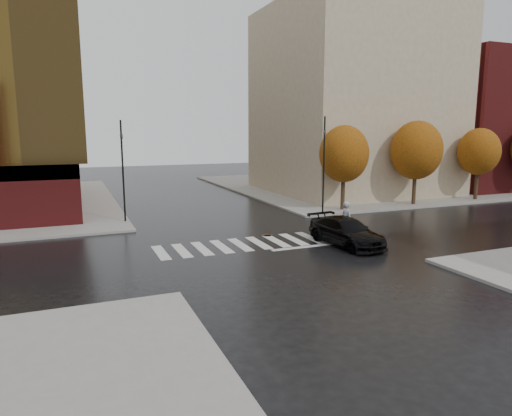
# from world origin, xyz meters

# --- Properties ---
(ground) EXTENTS (120.00, 120.00, 0.00)m
(ground) POSITION_xyz_m (0.00, 0.00, 0.00)
(ground) COLOR black
(ground) RESTS_ON ground
(sidewalk_ne) EXTENTS (30.00, 30.00, 0.15)m
(sidewalk_ne) POSITION_xyz_m (21.00, 21.00, 0.07)
(sidewalk_ne) COLOR gray
(sidewalk_ne) RESTS_ON ground
(crosswalk) EXTENTS (12.00, 3.00, 0.01)m
(crosswalk) POSITION_xyz_m (0.00, 0.50, 0.01)
(crosswalk) COLOR silver
(crosswalk) RESTS_ON ground
(building_ne_tan) EXTENTS (16.00, 16.00, 18.00)m
(building_ne_tan) POSITION_xyz_m (17.00, 17.00, 9.15)
(building_ne_tan) COLOR tan
(building_ne_tan) RESTS_ON sidewalk_ne
(building_ne_brick) EXTENTS (14.00, 14.00, 14.00)m
(building_ne_brick) POSITION_xyz_m (33.00, 16.00, 7.15)
(building_ne_brick) COLOR maroon
(building_ne_brick) RESTS_ON sidewalk_ne
(building_nw_far) EXTENTS (14.00, 12.00, 20.00)m
(building_nw_far) POSITION_xyz_m (-16.00, 37.00, 10.15)
(building_nw_far) COLOR tan
(building_nw_far) RESTS_ON sidewalk_nw
(tree_ne_a) EXTENTS (3.80, 3.80, 6.50)m
(tree_ne_a) POSITION_xyz_m (10.00, 7.40, 4.46)
(tree_ne_a) COLOR #322216
(tree_ne_a) RESTS_ON sidewalk_ne
(tree_ne_b) EXTENTS (4.20, 4.20, 6.89)m
(tree_ne_b) POSITION_xyz_m (17.00, 7.40, 4.62)
(tree_ne_b) COLOR #322216
(tree_ne_b) RESTS_ON sidewalk_ne
(tree_ne_c) EXTENTS (3.60, 3.60, 6.31)m
(tree_ne_c) POSITION_xyz_m (24.00, 7.40, 4.37)
(tree_ne_c) COLOR #322216
(tree_ne_c) RESTS_ON sidewalk_ne
(sedan) EXTENTS (2.56, 5.35, 1.50)m
(sedan) POSITION_xyz_m (4.28, -1.80, 0.75)
(sedan) COLOR black
(sedan) RESTS_ON ground
(cyclist) EXTENTS (2.04, 0.80, 2.30)m
(cyclist) POSITION_xyz_m (4.87, -1.00, 0.79)
(cyclist) COLOR maroon
(cyclist) RESTS_ON ground
(traffic_light_nw) EXTENTS (0.21, 0.19, 6.79)m
(traffic_light_nw) POSITION_xyz_m (-6.30, 9.00, 3.96)
(traffic_light_nw) COLOR black
(traffic_light_nw) RESTS_ON sidewalk_nw
(traffic_light_ne) EXTENTS (0.18, 0.20, 7.10)m
(traffic_light_ne) POSITION_xyz_m (7.57, 6.30, 4.17)
(traffic_light_ne) COLOR black
(traffic_light_ne) RESTS_ON sidewalk_ne
(fire_hydrant) EXTENTS (0.28, 0.28, 0.80)m
(fire_hydrant) POSITION_xyz_m (-9.57, 10.00, 0.59)
(fire_hydrant) COLOR #C1BB0B
(fire_hydrant) RESTS_ON sidewalk_nw
(manhole) EXTENTS (0.76, 0.76, 0.01)m
(manhole) POSITION_xyz_m (1.17, 2.00, 0.01)
(manhole) COLOR #4A301A
(manhole) RESTS_ON ground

